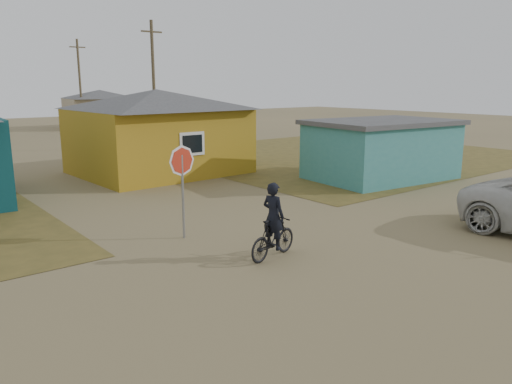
# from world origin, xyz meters

# --- Properties ---
(ground) EXTENTS (120.00, 120.00, 0.00)m
(ground) POSITION_xyz_m (0.00, 0.00, 0.00)
(ground) COLOR olive
(grass_ne) EXTENTS (20.00, 18.00, 0.00)m
(grass_ne) POSITION_xyz_m (14.00, 13.00, 0.01)
(grass_ne) COLOR brown
(grass_ne) RESTS_ON ground
(house_yellow) EXTENTS (7.72, 6.76, 3.90)m
(house_yellow) POSITION_xyz_m (2.50, 14.00, 2.00)
(house_yellow) COLOR #A67E19
(house_yellow) RESTS_ON ground
(shed_turquoise) EXTENTS (6.71, 4.93, 2.60)m
(shed_turquoise) POSITION_xyz_m (9.50, 6.50, 1.31)
(shed_turquoise) COLOR teal
(shed_turquoise) RESTS_ON ground
(house_beige_east) EXTENTS (6.95, 6.05, 3.60)m
(house_beige_east) POSITION_xyz_m (10.00, 40.00, 1.86)
(house_beige_east) COLOR #9D8C6F
(house_beige_east) RESTS_ON ground
(utility_pole_near) EXTENTS (1.40, 0.20, 8.00)m
(utility_pole_near) POSITION_xyz_m (6.50, 22.00, 4.14)
(utility_pole_near) COLOR brown
(utility_pole_near) RESTS_ON ground
(utility_pole_far) EXTENTS (1.40, 0.20, 8.00)m
(utility_pole_far) POSITION_xyz_m (7.50, 38.00, 4.14)
(utility_pole_far) COLOR brown
(utility_pole_far) RESTS_ON ground
(stop_sign) EXTENTS (0.82, 0.23, 2.56)m
(stop_sign) POSITION_xyz_m (-1.90, 4.27, 1.87)
(stop_sign) COLOR gray
(stop_sign) RESTS_ON ground
(cyclist) EXTENTS (1.71, 0.80, 1.87)m
(cyclist) POSITION_xyz_m (-1.02, 1.54, 0.68)
(cyclist) COLOR black
(cyclist) RESTS_ON ground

